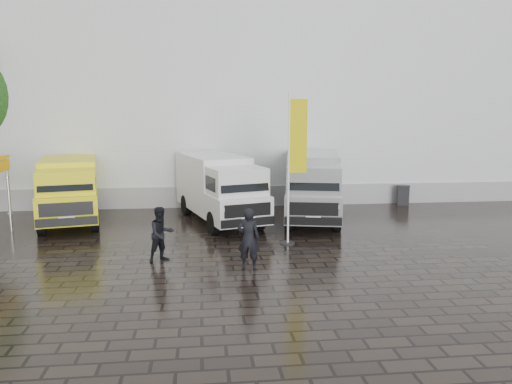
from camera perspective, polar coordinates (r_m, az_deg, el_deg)
ground at (r=16.72m, az=1.87°, el=-6.77°), size 120.00×120.00×0.00m
exhibition_hall at (r=32.22m, az=1.44°, el=11.77°), size 44.00×16.00×12.00m
hall_plinth at (r=24.59m, az=3.88°, el=-0.36°), size 44.00×0.15×1.00m
van_yellow at (r=22.00m, az=-20.59°, el=0.04°), size 3.31×6.00×2.62m
van_white at (r=20.87m, az=-4.21°, el=0.30°), size 3.83×6.65×2.73m
van_silver at (r=21.38m, az=6.50°, el=0.53°), size 3.42×6.69×2.77m
flagpole at (r=17.19m, az=4.36°, el=3.62°), size 0.88×0.50×5.22m
wheelie_bin at (r=25.70m, az=16.48°, el=-0.34°), size 0.75×0.75×0.97m
person_front at (r=14.63m, az=-0.85°, el=-5.39°), size 0.77×0.61×1.84m
person_tent at (r=15.73m, az=-10.75°, el=-4.75°), size 1.05×1.00×1.71m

